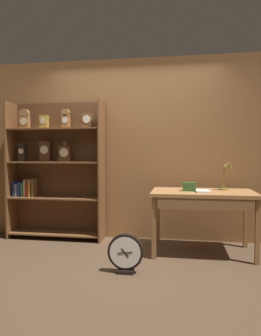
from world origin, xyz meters
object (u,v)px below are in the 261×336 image
(toolbox_small, at_px, (189,187))
(round_clock_large, at_px, (126,253))
(workbench, at_px, (203,198))
(open_repair_manual, at_px, (203,191))
(bookshelf, at_px, (54,169))
(desk_lamp, at_px, (227,172))

(toolbox_small, height_order, round_clock_large, toolbox_small)
(workbench, relative_size, round_clock_large, 3.04)
(round_clock_large, bearing_deg, open_repair_manual, 39.43)
(bookshelf, xyz_separation_m, open_repair_manual, (2.09, -0.51, -0.22))
(workbench, distance_m, desk_lamp, 0.47)
(open_repair_manual, height_order, round_clock_large, open_repair_manual)
(open_repair_manual, bearing_deg, workbench, 81.64)
(toolbox_small, bearing_deg, desk_lamp, 16.77)
(round_clock_large, bearing_deg, workbench, 43.25)
(bookshelf, height_order, workbench, bookshelf)
(open_repair_manual, bearing_deg, round_clock_large, -143.66)
(bookshelf, relative_size, workbench, 1.59)
(workbench, xyz_separation_m, toolbox_small, (-0.17, 0.02, 0.14))
(workbench, height_order, toolbox_small, toolbox_small)
(workbench, relative_size, toolbox_small, 7.83)
(workbench, xyz_separation_m, desk_lamp, (0.31, 0.16, 0.32))
(bookshelf, distance_m, desk_lamp, 2.42)
(open_repair_manual, bearing_deg, desk_lamp, 36.68)
(desk_lamp, bearing_deg, bookshelf, 174.14)
(bookshelf, relative_size, round_clock_large, 4.83)
(desk_lamp, xyz_separation_m, open_repair_manual, (-0.32, -0.26, -0.22))
(toolbox_small, distance_m, open_repair_manual, 0.20)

